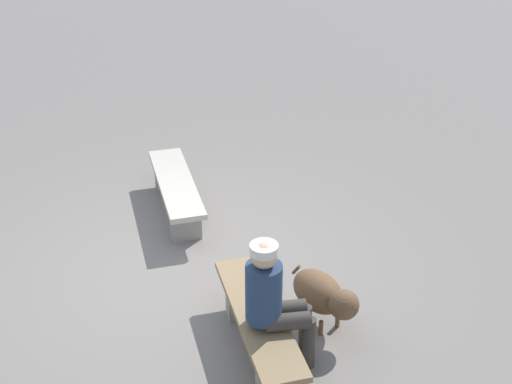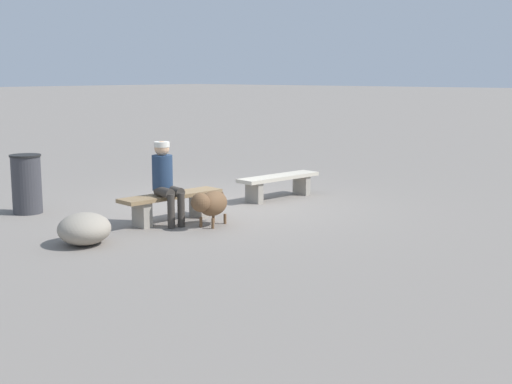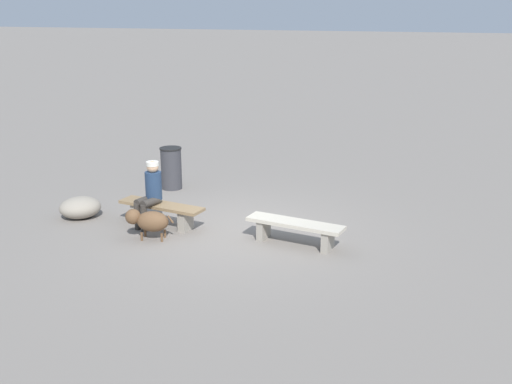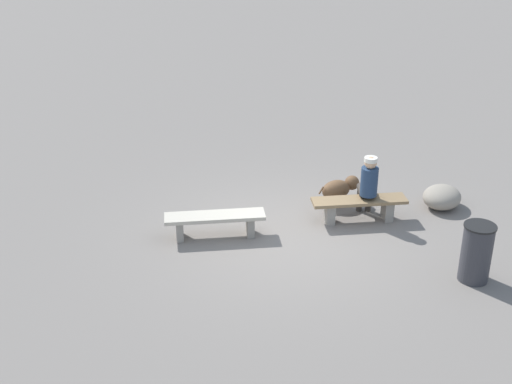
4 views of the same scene
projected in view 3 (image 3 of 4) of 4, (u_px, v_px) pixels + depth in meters
ground at (235, 232)px, 11.42m from camera, size 210.00×210.00×0.06m
bench_left at (295, 228)px, 10.65m from camera, size 1.79×0.60×0.43m
bench_right at (161, 211)px, 11.58m from camera, size 1.77×0.59×0.44m
seated_person at (151, 189)px, 11.46m from camera, size 0.40×0.61×1.26m
dog at (149, 221)px, 10.90m from camera, size 0.87×0.50×0.55m
trash_bin at (171, 168)px, 13.95m from camera, size 0.50×0.50×0.97m
boulder at (80, 207)px, 12.06m from camera, size 1.08×1.08×0.43m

